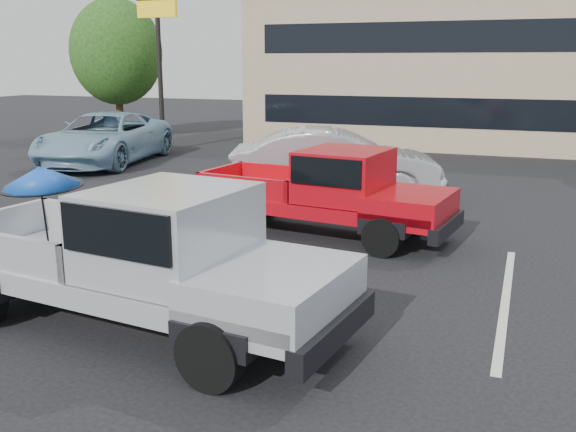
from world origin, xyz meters
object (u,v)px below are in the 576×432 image
Objects in this scene: red_pickup at (337,189)px; blue_suv at (105,138)px; tree_left at (116,52)px; motel_sign at (158,25)px; silver_sedan at (336,164)px; silver_pickup at (155,252)px.

blue_suv is at bearing 155.64° from red_pickup.
red_pickup is at bearing -42.10° from blue_suv.
tree_left is at bearing 110.91° from blue_suv.
blue_suv is (-0.16, -3.38, -3.81)m from motel_sign.
silver_sedan is (-1.06, 3.56, -0.08)m from red_pickup.
tree_left is 1.16× the size of silver_sedan.
red_pickup is 0.90× the size of blue_suv.
red_pickup reaches higher than blue_suv.
silver_pickup is at bearing 163.58° from silver_sedan.
red_pickup is (9.72, -9.55, -3.71)m from motel_sign.
motel_sign is at bearing 143.12° from red_pickup.
motel_sign is 0.99× the size of blue_suv.
silver_sedan is 9.19m from blue_suv.
tree_left reaches higher than silver_sedan.
silver_pickup is at bearing -91.45° from red_pickup.
silver_pickup reaches higher than red_pickup.
silver_pickup is 8.73m from silver_sedan.
red_pickup is 3.71m from silver_sedan.
silver_pickup is 1.13× the size of silver_sedan.
red_pickup is at bearing 178.66° from silver_sedan.
tree_left reaches higher than blue_suv.
blue_suv is (-9.05, 11.34, -0.21)m from silver_pickup.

